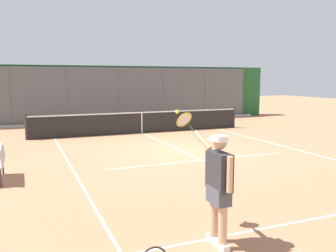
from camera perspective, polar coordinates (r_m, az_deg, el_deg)
ground_plane at (r=12.48m, az=1.88°, el=-3.84°), size 60.00×60.00×0.00m
court_line_markings at (r=10.84m, az=5.96°, el=-5.64°), size 7.66×10.73×0.01m
fence_backdrop at (r=20.89m, az=-8.43°, el=5.04°), size 19.47×1.37×3.15m
tennis_net at (r=16.28m, az=-4.19°, el=0.60°), size 9.85×0.09×1.07m
tennis_player at (r=5.38m, az=7.94°, el=-8.71°), size 0.46×1.40×1.96m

